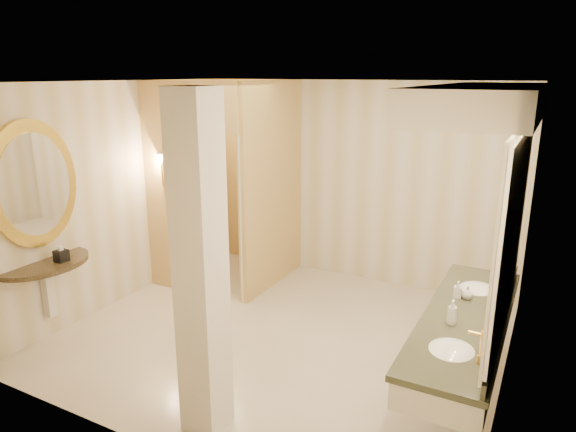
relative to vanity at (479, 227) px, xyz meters
name	(u,v)px	position (x,y,z in m)	size (l,w,h in m)	color
floor	(281,335)	(-1.98, 0.40, -1.63)	(4.50, 4.50, 0.00)	beige
ceiling	(280,82)	(-1.98, 0.40, 1.07)	(4.50, 4.50, 0.00)	white
wall_back	(350,182)	(-1.98, 2.40, -0.28)	(4.50, 0.02, 2.70)	beige
wall_front	(143,286)	(-1.98, -1.60, -0.28)	(4.50, 0.02, 2.70)	beige
wall_left	(119,194)	(-4.23, 0.40, -0.28)	(0.02, 4.00, 2.70)	beige
wall_right	(517,251)	(0.27, 0.40, -0.28)	(0.02, 4.00, 2.70)	beige
toilet_closet	(241,186)	(-3.09, 1.37, -0.24)	(1.50, 1.55, 2.70)	#DCBC73
wall_sconce	(161,160)	(-3.90, 0.83, 0.10)	(0.14, 0.14, 0.42)	gold
vanity	(479,227)	(0.00, 0.00, 0.00)	(0.75, 2.46, 2.09)	silver
console_shelf	(37,218)	(-4.19, -0.78, -0.28)	(1.01, 1.01, 1.96)	black
pillar	(201,270)	(-1.80, -1.18, -0.28)	(0.31, 0.31, 2.70)	silver
tissue_box	(61,256)	(-4.01, -0.69, -0.69)	(0.12, 0.12, 0.12)	black
toilet	(263,249)	(-3.08, 1.89, -1.27)	(0.40, 0.71, 0.72)	white
soap_bottle_a	(458,289)	(-0.16, 0.32, -0.68)	(0.07, 0.07, 0.15)	beige
soap_bottle_b	(467,292)	(-0.08, 0.33, -0.69)	(0.09, 0.09, 0.12)	silver
soap_bottle_c	(452,312)	(-0.11, -0.22, -0.65)	(0.08, 0.08, 0.20)	#C6B28C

